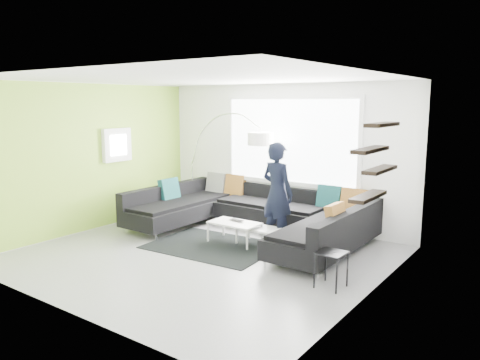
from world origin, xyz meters
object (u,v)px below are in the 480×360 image
(coffee_table, at_px, (247,233))
(laptop, at_px, (235,221))
(arc_lamp, at_px, (192,164))
(sectional_sofa, at_px, (247,216))
(person, at_px, (277,193))
(side_table, at_px, (331,270))

(coffee_table, distance_m, laptop, 0.30)
(coffee_table, bearing_deg, arc_lamp, 153.58)
(sectional_sofa, height_order, laptop, sectional_sofa)
(sectional_sofa, xyz_separation_m, coffee_table, (0.25, -0.37, -0.21))
(person, bearing_deg, side_table, 151.80)
(coffee_table, distance_m, arc_lamp, 2.60)
(side_table, bearing_deg, arc_lamp, 154.55)
(arc_lamp, distance_m, laptop, 2.35)
(laptop, bearing_deg, person, 42.40)
(coffee_table, bearing_deg, sectional_sofa, 123.32)
(arc_lamp, bearing_deg, side_table, -19.02)
(arc_lamp, xyz_separation_m, side_table, (4.20, -2.00, -0.88))
(sectional_sofa, relative_size, person, 2.37)
(coffee_table, height_order, arc_lamp, arc_lamp)
(arc_lamp, distance_m, person, 2.64)
(person, height_order, laptop, person)
(coffee_table, bearing_deg, laptop, -174.69)
(laptop, bearing_deg, side_table, -15.11)
(side_table, bearing_deg, sectional_sofa, 150.03)
(side_table, bearing_deg, person, 140.89)
(coffee_table, distance_m, side_table, 2.23)
(side_table, relative_size, laptop, 1.59)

